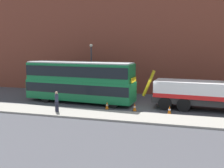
# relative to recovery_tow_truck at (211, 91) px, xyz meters

# --- Properties ---
(ground_plane) EXTENTS (120.00, 120.00, 0.00)m
(ground_plane) POSITION_rel_recovery_tow_truck_xyz_m (-5.86, 0.15, -1.76)
(ground_plane) COLOR #424247
(near_kerb) EXTENTS (60.00, 2.80, 0.15)m
(near_kerb) POSITION_rel_recovery_tow_truck_xyz_m (-5.86, -4.05, -1.68)
(near_kerb) COLOR gray
(near_kerb) RESTS_ON ground_plane
(building_facade) EXTENTS (60.00, 1.50, 16.00)m
(building_facade) POSITION_rel_recovery_tow_truck_xyz_m (-5.86, 6.91, 6.31)
(building_facade) COLOR brown
(building_facade) RESTS_ON ground_plane
(recovery_tow_truck) EXTENTS (10.23, 3.38, 3.67)m
(recovery_tow_truck) POSITION_rel_recovery_tow_truck_xyz_m (0.00, 0.00, 0.00)
(recovery_tow_truck) COLOR #2D2D2D
(recovery_tow_truck) RESTS_ON ground_plane
(double_decker_bus) EXTENTS (11.18, 3.46, 4.06)m
(double_decker_bus) POSITION_rel_recovery_tow_truck_xyz_m (-12.24, 0.04, 0.47)
(double_decker_bus) COLOR #146B38
(double_decker_bus) RESTS_ON ground_plane
(pedestrian_onlooker) EXTENTS (0.44, 0.48, 1.71)m
(pedestrian_onlooker) POSITION_rel_recovery_tow_truck_xyz_m (-12.53, -4.30, -0.77)
(pedestrian_onlooker) COLOR #232333
(pedestrian_onlooker) RESTS_ON near_kerb
(traffic_cone_near_bus) EXTENTS (0.36, 0.36, 0.72)m
(traffic_cone_near_bus) POSITION_rel_recovery_tow_truck_xyz_m (-8.83, -1.97, -1.42)
(traffic_cone_near_bus) COLOR orange
(traffic_cone_near_bus) RESTS_ON ground_plane
(traffic_cone_midway) EXTENTS (0.36, 0.36, 0.72)m
(traffic_cone_midway) POSITION_rel_recovery_tow_truck_xyz_m (-6.34, -1.97, -1.42)
(traffic_cone_midway) COLOR orange
(traffic_cone_midway) RESTS_ON ground_plane
(traffic_cone_near_truck) EXTENTS (0.36, 0.36, 0.72)m
(traffic_cone_near_truck) POSITION_rel_recovery_tow_truck_xyz_m (-3.39, -2.16, -1.42)
(traffic_cone_near_truck) COLOR orange
(traffic_cone_near_truck) RESTS_ON ground_plane
(street_lamp) EXTENTS (0.36, 0.36, 5.83)m
(street_lamp) POSITION_rel_recovery_tow_truck_xyz_m (-12.69, 4.72, 1.71)
(street_lamp) COLOR #38383D
(street_lamp) RESTS_ON ground_plane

